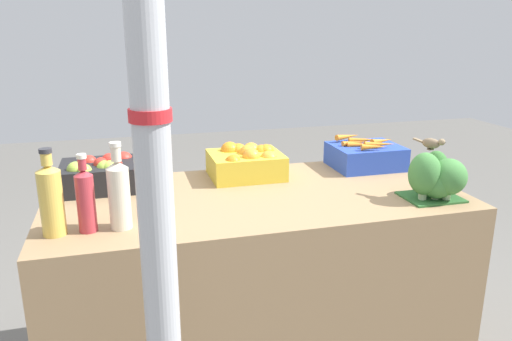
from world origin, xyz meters
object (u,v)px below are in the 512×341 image
at_px(orange_crate, 247,162).
at_px(juice_bottle_cloudy, 119,193).
at_px(juice_bottle_golden, 51,198).
at_px(carrot_crate, 365,155).
at_px(apple_crate, 101,173).
at_px(support_pole, 153,163).
at_px(sparrow_bird, 432,143).
at_px(broccoli_pile, 438,177).
at_px(juice_bottle_ruby, 86,199).

xyz_separation_m(orange_crate, juice_bottle_cloudy, (-0.56, -0.47, 0.06)).
bearing_deg(juice_bottle_golden, carrot_crate, 18.79).
height_order(orange_crate, carrot_crate, orange_crate).
xyz_separation_m(apple_crate, juice_bottle_cloudy, (0.07, -0.46, 0.06)).
bearing_deg(juice_bottle_cloudy, support_pole, -79.60).
bearing_deg(support_pole, orange_crate, 64.00).
relative_size(carrot_crate, juice_bottle_golden, 1.10).
bearing_deg(carrot_crate, juice_bottle_cloudy, -158.04).
bearing_deg(sparrow_bird, apple_crate, -140.09).
relative_size(apple_crate, juice_bottle_cloudy, 1.07).
bearing_deg(carrot_crate, apple_crate, -179.93).
bearing_deg(broccoli_pile, carrot_crate, 96.90).
xyz_separation_m(broccoli_pile, juice_bottle_golden, (-1.42, 0.03, 0.03)).
height_order(carrot_crate, juice_bottle_cloudy, juice_bottle_cloudy).
bearing_deg(juice_bottle_golden, juice_bottle_cloudy, 0.00).
distance_m(orange_crate, juice_bottle_golden, 0.90).
distance_m(support_pole, apple_crate, 1.01).
relative_size(juice_bottle_golden, juice_bottle_ruby, 1.10).
relative_size(juice_bottle_golden, sparrow_bird, 2.37).
distance_m(juice_bottle_golden, juice_bottle_ruby, 0.11).
distance_m(apple_crate, juice_bottle_golden, 0.49).
relative_size(apple_crate, broccoli_pile, 1.33).
relative_size(apple_crate, sparrow_bird, 2.60).
relative_size(orange_crate, broccoli_pile, 1.33).
height_order(orange_crate, juice_bottle_cloudy, juice_bottle_cloudy).
distance_m(juice_bottle_ruby, sparrow_bird, 1.30).
xyz_separation_m(broccoli_pile, juice_bottle_ruby, (-1.32, 0.03, 0.02)).
height_order(support_pole, apple_crate, support_pole).
height_order(broccoli_pile, juice_bottle_cloudy, juice_bottle_cloudy).
height_order(carrot_crate, juice_bottle_ruby, juice_bottle_ruby).
xyz_separation_m(carrot_crate, sparrow_bird, (0.03, -0.47, 0.16)).
bearing_deg(juice_bottle_cloudy, orange_crate, 39.79).
distance_m(juice_bottle_golden, juice_bottle_cloudy, 0.21).
xyz_separation_m(support_pole, sparrow_bird, (1.09, 0.49, -0.13)).
height_order(support_pole, juice_bottle_ruby, support_pole).
bearing_deg(juice_bottle_cloudy, juice_bottle_ruby, -180.00).
bearing_deg(support_pole, sparrow_bird, 24.26).
distance_m(support_pole, sparrow_bird, 1.21).
height_order(apple_crate, orange_crate, orange_crate).
bearing_deg(sparrow_bird, orange_crate, -156.66).
relative_size(carrot_crate, juice_bottle_cloudy, 1.07).
bearing_deg(carrot_crate, sparrow_bird, -85.70).
xyz_separation_m(carrot_crate, broccoli_pile, (0.06, -0.49, 0.03)).
height_order(support_pole, broccoli_pile, support_pole).
distance_m(broccoli_pile, juice_bottle_cloudy, 1.21).
height_order(orange_crate, sparrow_bird, sparrow_bird).
height_order(orange_crate, juice_bottle_golden, juice_bottle_golden).
height_order(juice_bottle_ruby, juice_bottle_cloudy, juice_bottle_cloudy).
bearing_deg(support_pole, juice_bottle_golden, 121.53).
height_order(juice_bottle_golden, juice_bottle_cloudy, juice_bottle_cloudy).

